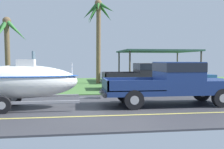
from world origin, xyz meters
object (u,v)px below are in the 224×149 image
at_px(carport_awning, 157,52).
at_px(palm_tree_mid, 99,21).
at_px(pickup_truck_towing, 177,81).
at_px(boat_on_trailer, 20,81).
at_px(parked_sedan_far, 183,77).
at_px(palm_tree_near_right, 7,35).
at_px(parked_sedan_near, 6,80).
at_px(parked_pickup_background, 148,75).

xyz_separation_m(carport_awning, palm_tree_mid, (-5.46, -1.49, 2.46)).
distance_m(pickup_truck_towing, boat_on_trailer, 6.75).
xyz_separation_m(boat_on_trailer, parked_sedan_far, (10.74, 8.73, -0.45)).
bearing_deg(palm_tree_near_right, parked_sedan_near, -79.42).
distance_m(parked_sedan_near, parked_sedan_far, 13.24).
relative_size(boat_on_trailer, carport_awning, 0.90).
bearing_deg(pickup_truck_towing, carport_awning, 76.45).
xyz_separation_m(parked_sedan_near, palm_tree_near_right, (-0.62, 3.29, 3.32)).
xyz_separation_m(pickup_truck_towing, parked_sedan_near, (-9.22, 7.81, -0.39)).
relative_size(boat_on_trailer, palm_tree_near_right, 1.08).
bearing_deg(carport_awning, boat_on_trailer, -128.31).
xyz_separation_m(pickup_truck_towing, boat_on_trailer, (-6.75, 0.00, 0.06)).
bearing_deg(pickup_truck_towing, palm_tree_mid, 103.02).
relative_size(pickup_truck_towing, palm_tree_near_right, 1.10).
bearing_deg(parked_pickup_background, parked_sedan_near, 170.98).
bearing_deg(palm_tree_near_right, boat_on_trailer, -74.50).
height_order(parked_pickup_background, parked_sedan_far, parked_pickup_background).
xyz_separation_m(pickup_truck_towing, parked_sedan_far, (3.99, 8.73, -0.39)).
height_order(pickup_truck_towing, carport_awning, carport_awning).
relative_size(pickup_truck_towing, parked_sedan_near, 1.31).
xyz_separation_m(boat_on_trailer, parked_sedan_near, (-2.46, 7.81, -0.45)).
distance_m(parked_sedan_far, carport_awning, 4.27).
xyz_separation_m(parked_pickup_background, parked_sedan_far, (3.57, 2.44, -0.34)).
bearing_deg(palm_tree_mid, parked_sedan_far, -17.82).
xyz_separation_m(pickup_truck_towing, parked_pickup_background, (0.42, 6.28, -0.05)).
relative_size(pickup_truck_towing, palm_tree_mid, 0.86).
height_order(parked_sedan_near, palm_tree_near_right, palm_tree_near_right).
bearing_deg(parked_pickup_background, carport_awning, 67.07).
bearing_deg(boat_on_trailer, pickup_truck_towing, -0.00).
xyz_separation_m(palm_tree_near_right, palm_tree_mid, (7.33, -0.29, 1.25)).
distance_m(boat_on_trailer, parked_sedan_near, 8.21).
distance_m(boat_on_trailer, carport_awning, 15.76).
height_order(parked_sedan_near, palm_tree_mid, palm_tree_mid).
bearing_deg(parked_sedan_near, pickup_truck_towing, -40.28).
relative_size(boat_on_trailer, parked_pickup_background, 1.05).
bearing_deg(carport_awning, palm_tree_mid, -164.76).
bearing_deg(pickup_truck_towing, parked_sedan_far, 65.44).
bearing_deg(parked_sedan_near, carport_awning, 20.22).
height_order(parked_sedan_near, parked_sedan_far, same).
distance_m(parked_sedan_far, palm_tree_mid, 8.20).
bearing_deg(palm_tree_mid, parked_sedan_near, -155.95).
distance_m(parked_sedan_near, palm_tree_near_right, 4.71).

